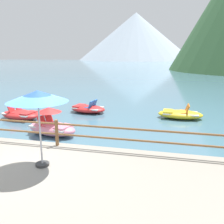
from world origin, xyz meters
TOP-DOWN VIEW (x-y plane):
  - ground_plane at (0.00, 40.00)m, footprint 200.00×200.00m
  - dock_railing at (0.00, 1.55)m, footprint 23.92×0.12m
  - beach_umbrella at (0.30, -0.07)m, footprint 1.70×1.70m
  - pedal_boat_0 at (-1.14, 8.24)m, footprint 2.46×1.70m
  - pedal_boat_1 at (-1.31, 3.69)m, footprint 2.67×1.75m
  - pedal_boat_2 at (-4.35, 5.82)m, footprint 2.55×1.75m
  - pedal_boat_3 at (4.49, 8.06)m, footprint 2.50×1.32m
  - distant_peak at (-17.59, 145.26)m, footprint 67.53×67.53m

SIDE VIEW (x-z plane):
  - ground_plane at x=0.00m, z-range 0.00..0.00m
  - pedal_boat_0 at x=-1.14m, z-range -0.16..0.65m
  - pedal_boat_3 at x=4.49m, z-range -0.16..0.66m
  - pedal_boat_2 at x=-4.35m, z-range -0.16..0.68m
  - pedal_boat_1 at x=-1.31m, z-range -0.22..1.05m
  - dock_railing at x=0.00m, z-range 0.51..1.46m
  - beach_umbrella at x=0.30m, z-range 1.33..3.57m
  - distant_peak at x=-17.59m, z-range 0.00..27.21m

